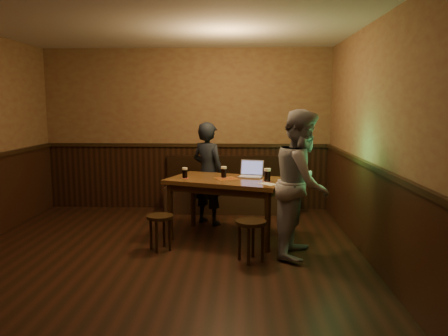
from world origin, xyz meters
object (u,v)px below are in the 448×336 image
at_px(laptop, 251,173).
at_px(person_grey, 302,183).
at_px(pint_left, 185,173).
at_px(person_suit, 208,174).
at_px(pint_mid, 224,172).
at_px(pint_right, 267,175).
at_px(bench, 230,194).
at_px(stool_right, 251,229).
at_px(pub_table, 227,187).
at_px(stool_left, 160,222).

relative_size(laptop, person_grey, 0.21).
bearing_deg(pint_left, person_suit, 68.94).
relative_size(pint_mid, pint_right, 0.90).
bearing_deg(pint_mid, bench, 88.27).
bearing_deg(bench, pint_mid, -91.73).
relative_size(person_suit, person_grey, 0.89).
height_order(stool_right, pint_left, pint_left).
height_order(laptop, person_suit, person_suit).
xyz_separation_m(pub_table, person_grey, (0.94, -0.64, 0.17)).
bearing_deg(pint_mid, pint_right, -26.32).
distance_m(stool_left, person_grey, 1.84).
relative_size(pint_right, laptop, 0.47).
distance_m(stool_right, pint_right, 0.90).
bearing_deg(stool_left, pint_mid, 39.27).
bearing_deg(pub_table, person_grey, -15.10).
distance_m(pub_table, person_suit, 0.78).
bearing_deg(pint_right, bench, 107.27).
xyz_separation_m(stool_right, pint_mid, (-0.36, 0.99, 0.52)).
xyz_separation_m(pub_table, pint_left, (-0.58, 0.02, 0.18)).
xyz_separation_m(stool_left, pint_left, (0.25, 0.58, 0.54)).
height_order(pint_right, laptop, laptop).
xyz_separation_m(stool_left, laptop, (1.16, 0.72, 0.53)).
xyz_separation_m(stool_left, person_suit, (0.51, 1.27, 0.43)).
height_order(pint_mid, pint_right, pint_right).
bearing_deg(pint_left, stool_left, -113.00).
bearing_deg(pub_table, laptop, 45.29).
height_order(pint_left, pint_mid, pint_mid).
xyz_separation_m(stool_right, laptop, (0.02, 1.07, 0.50)).
xyz_separation_m(stool_right, person_suit, (-0.63, 1.62, 0.40)).
bearing_deg(pub_table, stool_right, -51.32).
distance_m(stool_left, person_suit, 1.44).
distance_m(stool_left, laptop, 1.46).
bearing_deg(laptop, pint_right, -47.36).
bearing_deg(pub_table, bench, 109.42).
bearing_deg(person_grey, pub_table, 72.17).
relative_size(pub_table, stool_right, 3.59).
height_order(pint_mid, person_grey, person_grey).
bearing_deg(pint_mid, stool_right, -69.91).
distance_m(pub_table, laptop, 0.41).
bearing_deg(person_grey, stool_right, 129.66).
xyz_separation_m(stool_right, pint_right, (0.22, 0.70, 0.53)).
bearing_deg(pub_table, person_suit, 132.74).
bearing_deg(pint_left, person_grey, -23.74).
bearing_deg(person_suit, pub_table, 148.94).
distance_m(pint_mid, pint_right, 0.65).
height_order(pub_table, stool_left, pub_table).
distance_m(pint_left, person_suit, 0.75).
relative_size(pint_left, person_suit, 0.09).
bearing_deg(bench, pint_right, -72.73).
bearing_deg(person_suit, pint_mid, 148.19).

